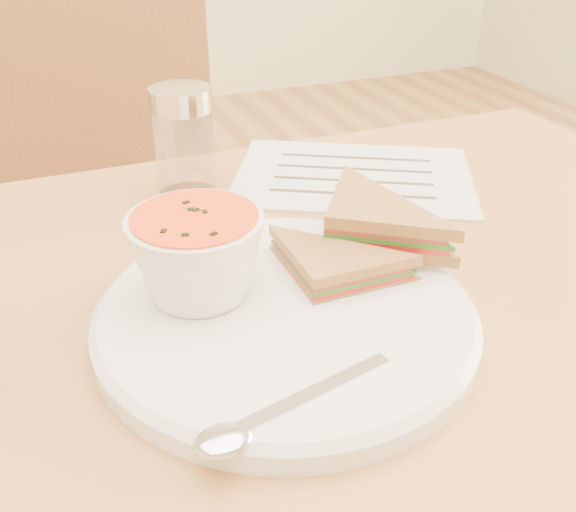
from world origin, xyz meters
name	(u,v)px	position (x,y,z in m)	size (l,w,h in m)	color
chair_far	(116,289)	(-0.11, 0.49, 0.49)	(0.43, 0.43, 0.98)	brown
plate	(286,317)	(-0.03, -0.02, 0.76)	(0.29, 0.29, 0.02)	white
soup_bowl	(198,260)	(-0.08, 0.02, 0.80)	(0.10, 0.10, 0.07)	white
sandwich_half_a	(314,296)	(-0.01, -0.03, 0.78)	(0.09, 0.09, 0.03)	#AA793C
sandwich_half_b	(323,236)	(0.02, 0.02, 0.80)	(0.11, 0.11, 0.03)	#AA793C
spoon	(297,403)	(-0.06, -0.12, 0.77)	(0.18, 0.04, 0.01)	silver
paper_menu	(353,176)	(0.15, 0.21, 0.75)	(0.27, 0.20, 0.00)	silver
condiment_shaker	(184,142)	(-0.04, 0.25, 0.81)	(0.06, 0.06, 0.12)	silver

